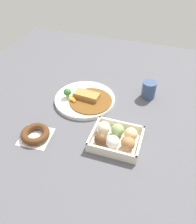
{
  "coord_description": "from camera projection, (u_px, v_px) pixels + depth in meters",
  "views": [
    {
      "loc": [
        0.22,
        -0.74,
        0.69
      ],
      "look_at": [
        -0.02,
        -0.02,
        0.03
      ],
      "focal_mm": 37.56,
      "sensor_mm": 36.0,
      "label": 1
    }
  ],
  "objects": [
    {
      "name": "curry_plate",
      "position": [
        85.0,
        99.0,
        1.1
      ],
      "size": [
        0.28,
        0.28,
        0.07
      ],
      "color": "white",
      "rests_on": "ground_plane"
    },
    {
      "name": "donut_box",
      "position": [
        116.0,
        138.0,
        0.9
      ],
      "size": [
        0.19,
        0.16,
        0.06
      ],
      "color": "beige",
      "rests_on": "ground_plane"
    },
    {
      "name": "coffee_mug",
      "position": [
        149.0,
        90.0,
        1.11
      ],
      "size": [
        0.07,
        0.07,
        0.08
      ],
      "primitive_type": "cylinder",
      "color": "#33476B",
      "rests_on": "ground_plane"
    },
    {
      "name": "chocolate_ring_donut",
      "position": [
        35.0,
        134.0,
        0.93
      ],
      "size": [
        0.13,
        0.13,
        0.03
      ],
      "color": "white",
      "rests_on": "ground_plane"
    },
    {
      "name": "ground_plane",
      "position": [
        104.0,
        116.0,
        1.03
      ],
      "size": [
        1.6,
        1.6,
        0.0
      ],
      "primitive_type": "plane",
      "color": "#4C4C51"
    }
  ]
}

